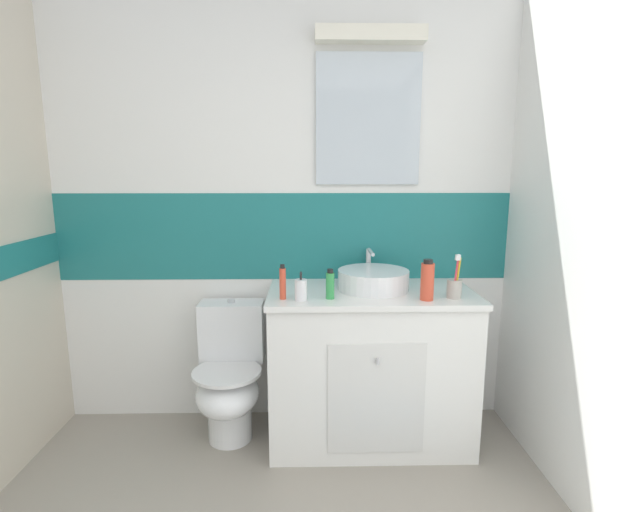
# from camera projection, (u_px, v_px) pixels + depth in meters

# --- Properties ---
(wall_back_tiled) EXTENTS (3.20, 0.20, 2.50)m
(wall_back_tiled) POSITION_uv_depth(u_px,v_px,m) (285.00, 208.00, 2.71)
(wall_back_tiled) COLOR white
(wall_back_tiled) RESTS_ON ground_plane
(vanity_cabinet) EXTENTS (1.09, 0.58, 0.85)m
(vanity_cabinet) POSITION_uv_depth(u_px,v_px,m) (369.00, 365.00, 2.56)
(vanity_cabinet) COLOR white
(vanity_cabinet) RESTS_ON ground_plane
(sink_basin) EXTENTS (0.38, 0.42, 0.19)m
(sink_basin) POSITION_uv_depth(u_px,v_px,m) (373.00, 279.00, 2.49)
(sink_basin) COLOR white
(sink_basin) RESTS_ON vanity_cabinet
(toilet) EXTENTS (0.37, 0.50, 0.76)m
(toilet) POSITION_uv_depth(u_px,v_px,m) (230.00, 377.00, 2.58)
(toilet) COLOR white
(toilet) RESTS_ON ground_plane
(toothbrush_cup) EXTENTS (0.07, 0.07, 0.22)m
(toothbrush_cup) POSITION_uv_depth(u_px,v_px,m) (454.00, 287.00, 2.32)
(toothbrush_cup) COLOR #B2ADA3
(toothbrush_cup) RESTS_ON vanity_cabinet
(soap_dispenser) EXTENTS (0.06, 0.06, 0.14)m
(soap_dispenser) POSITION_uv_depth(u_px,v_px,m) (301.00, 290.00, 2.28)
(soap_dispenser) COLOR white
(soap_dispenser) RESTS_ON vanity_cabinet
(deodorant_spray_can) EXTENTS (0.04, 0.04, 0.15)m
(deodorant_spray_can) POSITION_uv_depth(u_px,v_px,m) (330.00, 285.00, 2.31)
(deodorant_spray_can) COLOR green
(deodorant_spray_can) RESTS_ON vanity_cabinet
(toothpaste_tube_upright) EXTENTS (0.03, 0.03, 0.18)m
(toothpaste_tube_upright) POSITION_uv_depth(u_px,v_px,m) (283.00, 283.00, 2.30)
(toothpaste_tube_upright) COLOR #D84C33
(toothpaste_tube_upright) RESTS_ON vanity_cabinet
(shampoo_bottle_tall) EXTENTS (0.07, 0.07, 0.20)m
(shampoo_bottle_tall) POSITION_uv_depth(u_px,v_px,m) (427.00, 281.00, 2.28)
(shampoo_bottle_tall) COLOR #D84C33
(shampoo_bottle_tall) RESTS_ON vanity_cabinet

